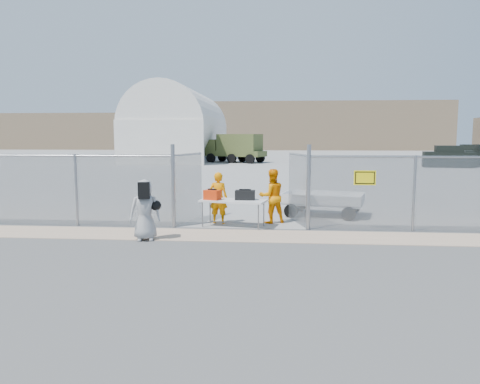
# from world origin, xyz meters

# --- Properties ---
(ground) EXTENTS (160.00, 160.00, 0.00)m
(ground) POSITION_xyz_m (0.00, 0.00, 0.00)
(ground) COLOR #4F4F4F
(tarmac_inside) EXTENTS (160.00, 80.00, 0.01)m
(tarmac_inside) POSITION_xyz_m (0.00, 42.00, 0.01)
(tarmac_inside) COLOR gray
(tarmac_inside) RESTS_ON ground
(dirt_strip) EXTENTS (44.00, 1.60, 0.01)m
(dirt_strip) POSITION_xyz_m (0.00, 1.00, 0.01)
(dirt_strip) COLOR tan
(dirt_strip) RESTS_ON ground
(distant_hills) EXTENTS (140.00, 6.00, 9.00)m
(distant_hills) POSITION_xyz_m (5.00, 78.00, 4.50)
(distant_hills) COLOR #7F684F
(distant_hills) RESTS_ON ground
(chain_link_fence) EXTENTS (40.00, 0.20, 2.20)m
(chain_link_fence) POSITION_xyz_m (0.00, 2.00, 1.10)
(chain_link_fence) COLOR gray
(chain_link_fence) RESTS_ON ground
(quonset_hangar) EXTENTS (9.00, 18.00, 8.00)m
(quonset_hangar) POSITION_xyz_m (-10.00, 40.00, 4.00)
(quonset_hangar) COLOR white
(quonset_hangar) RESTS_ON ground
(folding_table) EXTENTS (2.08, 1.20, 0.83)m
(folding_table) POSITION_xyz_m (-0.23, 2.24, 0.42)
(folding_table) COLOR silver
(folding_table) RESTS_ON ground
(orange_bag) EXTENTS (0.54, 0.45, 0.29)m
(orange_bag) POSITION_xyz_m (-0.86, 2.23, 0.98)
(orange_bag) COLOR #F0360B
(orange_bag) RESTS_ON folding_table
(black_duffel) EXTENTS (0.59, 0.35, 0.29)m
(black_duffel) POSITION_xyz_m (0.13, 2.29, 0.97)
(black_duffel) COLOR black
(black_duffel) RESTS_ON folding_table
(security_worker_left) EXTENTS (0.65, 0.48, 1.63)m
(security_worker_left) POSITION_xyz_m (-0.74, 2.75, 0.81)
(security_worker_left) COLOR #FD8C00
(security_worker_left) RESTS_ON ground
(security_worker_right) EXTENTS (1.01, 0.90, 1.72)m
(security_worker_right) POSITION_xyz_m (0.92, 2.98, 0.86)
(security_worker_right) COLOR #FD8C00
(security_worker_right) RESTS_ON ground
(visitor) EXTENTS (0.89, 0.67, 1.62)m
(visitor) POSITION_xyz_m (-2.37, 0.26, 0.81)
(visitor) COLOR #969696
(visitor) RESTS_ON ground
(utility_trailer) EXTENTS (3.83, 2.61, 0.85)m
(utility_trailer) POSITION_xyz_m (2.66, 4.50, 0.42)
(utility_trailer) COLOR silver
(utility_trailer) RESTS_ON ground
(military_truck) EXTENTS (6.44, 4.41, 2.89)m
(military_truck) POSITION_xyz_m (-3.34, 35.84, 1.44)
(military_truck) COLOR #525C2B
(military_truck) RESTS_ON ground
(parked_vehicle_near) EXTENTS (4.31, 2.51, 1.83)m
(parked_vehicle_near) POSITION_xyz_m (15.66, 30.15, 0.92)
(parked_vehicle_near) COLOR black
(parked_vehicle_near) RESTS_ON ground
(parked_vehicle_mid) EXTENTS (4.25, 3.81, 1.79)m
(parked_vehicle_mid) POSITION_xyz_m (20.56, 37.44, 0.90)
(parked_vehicle_mid) COLOR black
(parked_vehicle_mid) RESTS_ON ground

